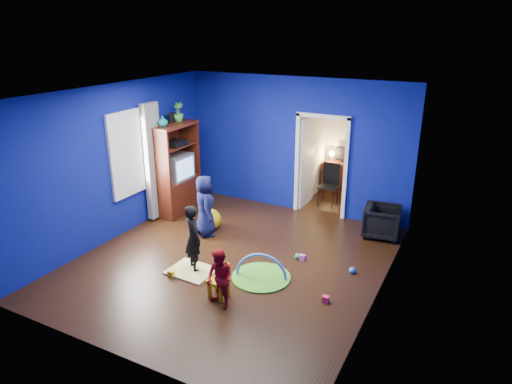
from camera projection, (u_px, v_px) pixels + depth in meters
The scene contains 33 objects.
floor at pixel (232, 261), 7.96m from camera, with size 5.00×5.50×0.01m, color black.
ceiling at pixel (229, 93), 6.96m from camera, with size 5.00×5.50×0.01m, color white.
wall_back at pixel (296, 146), 9.75m from camera, with size 5.00×0.02×2.90m, color navy.
wall_front at pixel (108, 252), 5.17m from camera, with size 5.00×0.02×2.90m, color navy.
wall_left at pixel (115, 163), 8.54m from camera, with size 0.02×5.50×2.90m, color navy.
wall_right at pixel (384, 209), 6.38m from camera, with size 0.02×5.50×2.90m, color navy.
alcove at pixel (335, 149), 10.29m from camera, with size 1.00×1.75×2.50m, color silver, non-canonical shape.
armchair at pixel (382, 222), 8.79m from camera, with size 0.66×0.68×0.62m, color black.
child_black at pixel (193, 238), 7.50m from camera, with size 0.42×0.28×1.16m, color black.
child_navy at pixel (205, 206), 8.77m from camera, with size 0.59×0.39×1.21m, color #0E1435.
toddler_red at pixel (220, 279), 6.53m from camera, with size 0.44×0.34×0.91m, color #B0121C.
vase at pixel (163, 121), 9.14m from camera, with size 0.20×0.20×0.21m, color #0C6063.
potted_plant at pixel (178, 112), 9.54m from camera, with size 0.23×0.23×0.40m, color #3B9034.
tv_armoire at pixel (175, 169), 9.76m from camera, with size 0.58×1.14×1.96m, color #3B1809.
crt_tv at pixel (176, 167), 9.73m from camera, with size 0.46×0.70×0.54m, color silver.
yellow_blanket at pixel (192, 271), 7.61m from camera, with size 0.75×0.60×0.03m, color #F2E07A.
hopper_ball at pixel (210, 219), 9.13m from camera, with size 0.43×0.43×0.43m, color yellow.
kid_chair at pixel (218, 282), 6.83m from camera, with size 0.28×0.28×0.50m, color yellow.
play_mat at pixel (261, 277), 7.43m from camera, with size 0.96×0.96×0.03m, color #479822.
toy_arch at pixel (261, 277), 7.42m from camera, with size 0.86×0.86×0.05m, color #3F8CD8.
window_left at pixel (129, 153), 8.79m from camera, with size 0.03×0.95×1.55m, color white.
curtain at pixel (153, 162), 9.31m from camera, with size 0.14×0.42×2.40m, color slate.
doorway at pixel (321, 167), 9.63m from camera, with size 1.16×0.10×2.10m, color white.
study_desk at pixel (341, 178), 11.12m from camera, with size 0.88×0.44×0.75m, color #3D140A.
desk_monitor at pixel (344, 154), 11.03m from camera, with size 0.40×0.05×0.32m, color black.
desk_lamp at pixel (332, 154), 11.10m from camera, with size 0.14×0.14×0.14m, color #FFD88C.
folding_chair at pixel (328, 186), 10.29m from camera, with size 0.40×0.40×0.92m, color black.
book_shelf at pixel (347, 109), 10.65m from camera, with size 0.88×0.24×0.04m, color white.
toy_0 at pixel (326, 299), 6.76m from camera, with size 0.10×0.08×0.10m, color #F32849.
toy_1 at pixel (352, 270), 7.56m from camera, with size 0.11×0.11×0.11m, color #267ED9.
toy_2 at pixel (171, 274), 7.46m from camera, with size 0.10×0.08×0.10m, color yellow.
toy_3 at pixel (298, 256), 8.02m from camera, with size 0.11×0.11×0.11m, color green.
toy_4 at pixel (302, 257), 7.98m from camera, with size 0.10×0.08×0.10m, color #DC52CF.
Camera 1 is at (3.62, -6.08, 3.87)m, focal length 32.00 mm.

